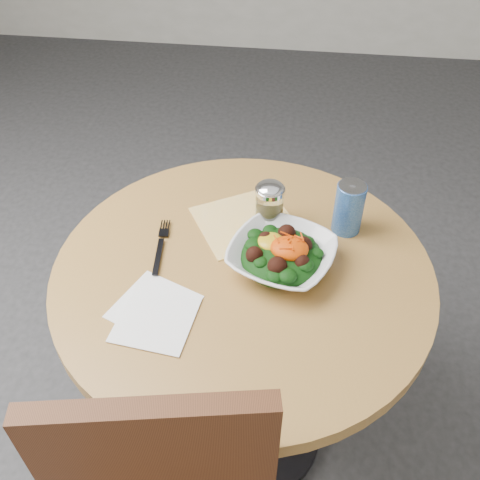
# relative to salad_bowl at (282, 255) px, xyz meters

# --- Properties ---
(ground) EXTENTS (6.00, 6.00, 0.00)m
(ground) POSITION_rel_salad_bowl_xyz_m (-0.09, -0.02, -0.78)
(ground) COLOR #2C2C2F
(ground) RESTS_ON ground
(table) EXTENTS (0.90, 0.90, 0.75)m
(table) POSITION_rel_salad_bowl_xyz_m (-0.09, -0.02, -0.23)
(table) COLOR black
(table) RESTS_ON ground
(cloth_napkin) EXTENTS (0.31, 0.31, 0.00)m
(cloth_napkin) POSITION_rel_salad_bowl_xyz_m (-0.10, 0.15, -0.03)
(cloth_napkin) COLOR orange
(cloth_napkin) RESTS_ON table
(paper_napkins) EXTENTS (0.21, 0.23, 0.00)m
(paper_napkins) POSITION_rel_salad_bowl_xyz_m (-0.26, -0.18, -0.03)
(paper_napkins) COLOR white
(paper_napkins) RESTS_ON table
(salad_bowl) EXTENTS (0.31, 0.31, 0.09)m
(salad_bowl) POSITION_rel_salad_bowl_xyz_m (0.00, 0.00, 0.00)
(salad_bowl) COLOR silver
(salad_bowl) RESTS_ON table
(fork) EXTENTS (0.04, 0.19, 0.00)m
(fork) POSITION_rel_salad_bowl_xyz_m (-0.30, 0.03, -0.03)
(fork) COLOR black
(fork) RESTS_ON table
(spice_shaker) EXTENTS (0.07, 0.07, 0.13)m
(spice_shaker) POSITION_rel_salad_bowl_xyz_m (-0.04, 0.14, 0.03)
(spice_shaker) COLOR silver
(spice_shaker) RESTS_ON table
(beverage_can) EXTENTS (0.07, 0.07, 0.14)m
(beverage_can) POSITION_rel_salad_bowl_xyz_m (0.15, 0.15, 0.04)
(beverage_can) COLOR #0E389A
(beverage_can) RESTS_ON table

